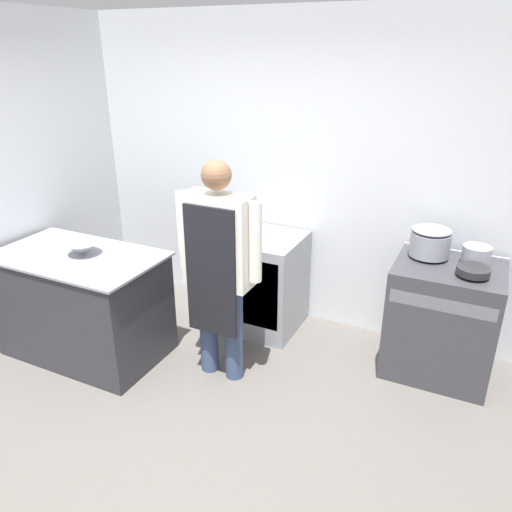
{
  "coord_description": "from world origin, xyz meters",
  "views": [
    {
      "loc": [
        1.64,
        -2.03,
        2.4
      ],
      "look_at": [
        0.14,
        1.08,
        0.93
      ],
      "focal_mm": 35.0,
      "sensor_mm": 36.0,
      "label": 1
    }
  ],
  "objects_px": {
    "fridge_unit": "(265,283)",
    "saute_pan": "(473,271)",
    "stove": "(442,320)",
    "sauce_pot": "(476,255)",
    "person_cook": "(218,260)",
    "mixing_bowl": "(83,249)",
    "stock_pot": "(430,241)"
  },
  "relations": [
    {
      "from": "mixing_bowl",
      "to": "saute_pan",
      "type": "relative_size",
      "value": 1.16
    },
    {
      "from": "person_cook",
      "to": "saute_pan",
      "type": "bearing_deg",
      "value": 21.88
    },
    {
      "from": "stove",
      "to": "fridge_unit",
      "type": "distance_m",
      "value": 1.51
    },
    {
      "from": "mixing_bowl",
      "to": "sauce_pot",
      "type": "height_order",
      "value": "sauce_pot"
    },
    {
      "from": "stove",
      "to": "sauce_pot",
      "type": "bearing_deg",
      "value": 35.96
    },
    {
      "from": "fridge_unit",
      "to": "stove",
      "type": "bearing_deg",
      "value": -0.97
    },
    {
      "from": "saute_pan",
      "to": "fridge_unit",
      "type": "bearing_deg",
      "value": 175.33
    },
    {
      "from": "fridge_unit",
      "to": "sauce_pot",
      "type": "distance_m",
      "value": 1.76
    },
    {
      "from": "stove",
      "to": "person_cook",
      "type": "distance_m",
      "value": 1.78
    },
    {
      "from": "stove",
      "to": "sauce_pot",
      "type": "distance_m",
      "value": 0.57
    },
    {
      "from": "person_cook",
      "to": "stock_pot",
      "type": "xyz_separation_m",
      "value": [
        1.34,
        0.89,
        0.06
      ]
    },
    {
      "from": "fridge_unit",
      "to": "saute_pan",
      "type": "distance_m",
      "value": 1.75
    },
    {
      "from": "stove",
      "to": "fridge_unit",
      "type": "xyz_separation_m",
      "value": [
        -1.51,
        0.03,
        -0.01
      ]
    },
    {
      "from": "mixing_bowl",
      "to": "stock_pot",
      "type": "distance_m",
      "value": 2.68
    },
    {
      "from": "stove",
      "to": "mixing_bowl",
      "type": "height_order",
      "value": "mixing_bowl"
    },
    {
      "from": "stove",
      "to": "sauce_pot",
      "type": "height_order",
      "value": "sauce_pot"
    },
    {
      "from": "stove",
      "to": "stock_pot",
      "type": "distance_m",
      "value": 0.62
    },
    {
      "from": "stove",
      "to": "stock_pot",
      "type": "height_order",
      "value": "stock_pot"
    },
    {
      "from": "person_cook",
      "to": "mixing_bowl",
      "type": "distance_m",
      "value": 1.14
    },
    {
      "from": "stove",
      "to": "sauce_pot",
      "type": "relative_size",
      "value": 4.5
    },
    {
      "from": "person_cook",
      "to": "mixing_bowl",
      "type": "xyz_separation_m",
      "value": [
        -1.12,
        -0.18,
        -0.04
      ]
    },
    {
      "from": "person_cook",
      "to": "stock_pot",
      "type": "height_order",
      "value": "person_cook"
    },
    {
      "from": "stove",
      "to": "saute_pan",
      "type": "bearing_deg",
      "value": -35.41
    },
    {
      "from": "stove",
      "to": "mixing_bowl",
      "type": "xyz_separation_m",
      "value": [
        -2.63,
        -0.96,
        0.48
      ]
    },
    {
      "from": "stove",
      "to": "person_cook",
      "type": "xyz_separation_m",
      "value": [
        -1.51,
        -0.78,
        0.52
      ]
    },
    {
      "from": "person_cook",
      "to": "sauce_pot",
      "type": "relative_size",
      "value": 8.32
    },
    {
      "from": "stove",
      "to": "fridge_unit",
      "type": "height_order",
      "value": "stove"
    },
    {
      "from": "mixing_bowl",
      "to": "saute_pan",
      "type": "bearing_deg",
      "value": 16.98
    },
    {
      "from": "stock_pot",
      "to": "sauce_pot",
      "type": "xyz_separation_m",
      "value": [
        0.33,
        0.0,
        -0.05
      ]
    },
    {
      "from": "person_cook",
      "to": "saute_pan",
      "type": "height_order",
      "value": "person_cook"
    },
    {
      "from": "saute_pan",
      "to": "sauce_pot",
      "type": "bearing_deg",
      "value": 90.0
    },
    {
      "from": "fridge_unit",
      "to": "person_cook",
      "type": "relative_size",
      "value": 0.51
    }
  ]
}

